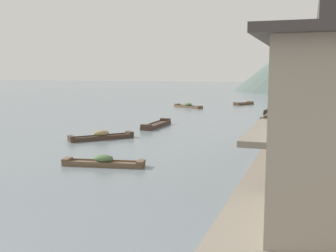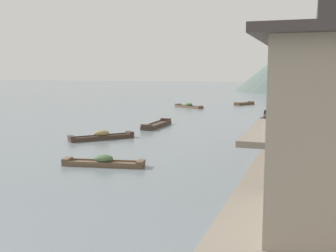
{
  "view_description": "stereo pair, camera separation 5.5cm",
  "coord_description": "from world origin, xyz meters",
  "px_view_note": "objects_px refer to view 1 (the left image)",
  "views": [
    {
      "loc": [
        9.75,
        -6.02,
        4.97
      ],
      "look_at": [
        2.05,
        16.19,
        1.86
      ],
      "focal_mm": 43.67,
      "sensor_mm": 36.0,
      "label": 1
    },
    {
      "loc": [
        9.8,
        -6.01,
        4.97
      ],
      "look_at": [
        2.05,
        16.19,
        1.86
      ],
      "focal_mm": 43.67,
      "sensor_mm": 36.0,
      "label": 2
    }
  ],
  "objects_px": {
    "boat_moored_second": "(259,133)",
    "boat_midriver_drifting": "(188,106)",
    "boat_crossing_west": "(244,104)",
    "boat_midriver_upstream": "(270,111)",
    "boat_moored_nearest": "(101,136)",
    "boat_moored_far": "(269,117)",
    "boat_upstream_distant": "(103,162)",
    "boat_moored_third": "(156,125)"
  },
  "relations": [
    {
      "from": "boat_moored_nearest",
      "to": "boat_midriver_upstream",
      "type": "xyz_separation_m",
      "value": [
        9.96,
        24.56,
        -0.05
      ]
    },
    {
      "from": "boat_moored_far",
      "to": "boat_crossing_west",
      "type": "height_order",
      "value": "boat_crossing_west"
    },
    {
      "from": "boat_moored_third",
      "to": "boat_midriver_drifting",
      "type": "bearing_deg",
      "value": 98.24
    },
    {
      "from": "boat_midriver_drifting",
      "to": "boat_upstream_distant",
      "type": "relative_size",
      "value": 1.07
    },
    {
      "from": "boat_moored_second",
      "to": "boat_midriver_drifting",
      "type": "distance_m",
      "value": 25.03
    },
    {
      "from": "boat_moored_second",
      "to": "boat_moored_third",
      "type": "relative_size",
      "value": 1.1
    },
    {
      "from": "boat_moored_nearest",
      "to": "boat_crossing_west",
      "type": "bearing_deg",
      "value": 82.07
    },
    {
      "from": "boat_midriver_drifting",
      "to": "boat_midriver_upstream",
      "type": "relative_size",
      "value": 0.88
    },
    {
      "from": "boat_moored_nearest",
      "to": "boat_midriver_drifting",
      "type": "bearing_deg",
      "value": 93.24
    },
    {
      "from": "boat_midriver_drifting",
      "to": "boat_midriver_upstream",
      "type": "xyz_separation_m",
      "value": [
        11.57,
        -3.83,
        -0.05
      ]
    },
    {
      "from": "boat_moored_nearest",
      "to": "boat_midriver_drifting",
      "type": "height_order",
      "value": "boat_midriver_drifting"
    },
    {
      "from": "boat_moored_third",
      "to": "boat_midriver_drifting",
      "type": "xyz_separation_m",
      "value": [
        -2.96,
        20.44,
        0.06
      ]
    },
    {
      "from": "boat_moored_second",
      "to": "boat_moored_far",
      "type": "distance_m",
      "value": 11.83
    },
    {
      "from": "boat_moored_second",
      "to": "boat_midriver_drifting",
      "type": "bearing_deg",
      "value": 119.58
    },
    {
      "from": "boat_moored_nearest",
      "to": "boat_moored_second",
      "type": "distance_m",
      "value": 12.62
    },
    {
      "from": "boat_upstream_distant",
      "to": "boat_moored_nearest",
      "type": "bearing_deg",
      "value": 118.98
    },
    {
      "from": "boat_moored_nearest",
      "to": "boat_midriver_drifting",
      "type": "xyz_separation_m",
      "value": [
        -1.61,
        28.39,
        -0.0
      ]
    },
    {
      "from": "boat_moored_second",
      "to": "boat_moored_far",
      "type": "bearing_deg",
      "value": 91.29
    },
    {
      "from": "boat_midriver_upstream",
      "to": "boat_moored_far",
      "type": "bearing_deg",
      "value": -85.11
    },
    {
      "from": "boat_moored_nearest",
      "to": "boat_midriver_drifting",
      "type": "relative_size",
      "value": 0.88
    },
    {
      "from": "boat_crossing_west",
      "to": "boat_upstream_distant",
      "type": "bearing_deg",
      "value": -91.0
    },
    {
      "from": "boat_moored_second",
      "to": "boat_moored_far",
      "type": "relative_size",
      "value": 1.11
    },
    {
      "from": "boat_crossing_west",
      "to": "boat_moored_third",
      "type": "bearing_deg",
      "value": -97.43
    },
    {
      "from": "boat_midriver_upstream",
      "to": "boat_moored_nearest",
      "type": "bearing_deg",
      "value": -112.08
    },
    {
      "from": "boat_moored_third",
      "to": "boat_moored_nearest",
      "type": "bearing_deg",
      "value": -99.66
    },
    {
      "from": "boat_moored_nearest",
      "to": "boat_midriver_upstream",
      "type": "distance_m",
      "value": 26.5
    },
    {
      "from": "boat_midriver_drifting",
      "to": "boat_crossing_west",
      "type": "distance_m",
      "value": 10.09
    },
    {
      "from": "boat_crossing_west",
      "to": "boat_midriver_upstream",
      "type": "bearing_deg",
      "value": -66.62
    },
    {
      "from": "boat_moored_nearest",
      "to": "boat_moored_second",
      "type": "xyz_separation_m",
      "value": [
        10.75,
        6.62,
        -0.12
      ]
    },
    {
      "from": "boat_moored_far",
      "to": "boat_midriver_upstream",
      "type": "xyz_separation_m",
      "value": [
        -0.52,
        6.11,
        0.06
      ]
    },
    {
      "from": "boat_moored_nearest",
      "to": "boat_midriver_upstream",
      "type": "relative_size",
      "value": 0.77
    },
    {
      "from": "boat_moored_third",
      "to": "boat_upstream_distant",
      "type": "xyz_separation_m",
      "value": [
        2.89,
        -15.62,
        0.04
      ]
    },
    {
      "from": "boat_moored_nearest",
      "to": "boat_moored_third",
      "type": "bearing_deg",
      "value": 80.34
    },
    {
      "from": "boat_moored_nearest",
      "to": "boat_crossing_west",
      "type": "distance_m",
      "value": 36.35
    },
    {
      "from": "boat_upstream_distant",
      "to": "boat_crossing_west",
      "type": "relative_size",
      "value": 1.2
    },
    {
      "from": "boat_moored_nearest",
      "to": "boat_midriver_upstream",
      "type": "bearing_deg",
      "value": 67.92
    },
    {
      "from": "boat_midriver_drifting",
      "to": "boat_crossing_west",
      "type": "height_order",
      "value": "boat_midriver_drifting"
    },
    {
      "from": "boat_moored_nearest",
      "to": "boat_moored_far",
      "type": "xyz_separation_m",
      "value": [
        10.48,
        18.45,
        -0.11
      ]
    },
    {
      "from": "boat_midriver_drifting",
      "to": "boat_upstream_distant",
      "type": "bearing_deg",
      "value": -80.78
    },
    {
      "from": "boat_midriver_drifting",
      "to": "boat_midriver_upstream",
      "type": "distance_m",
      "value": 12.19
    },
    {
      "from": "boat_moored_nearest",
      "to": "boat_moored_far",
      "type": "relative_size",
      "value": 0.81
    },
    {
      "from": "boat_upstream_distant",
      "to": "boat_moored_second",
      "type": "bearing_deg",
      "value": 65.54
    }
  ]
}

